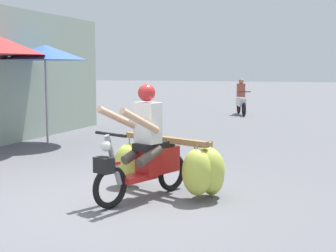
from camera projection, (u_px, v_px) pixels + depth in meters
ground_plane at (109, 204)px, 6.33m from camera, size 120.00×120.00×0.00m
motorbike_main_loaded at (170, 162)px, 6.67m from camera, size 1.84×1.70×1.58m
motorbike_distant_ahead_left at (241, 100)px, 18.50m from camera, size 0.76×1.53×1.40m
market_umbrella_further_along at (45, 52)px, 11.15m from camera, size 1.97×1.97×2.34m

